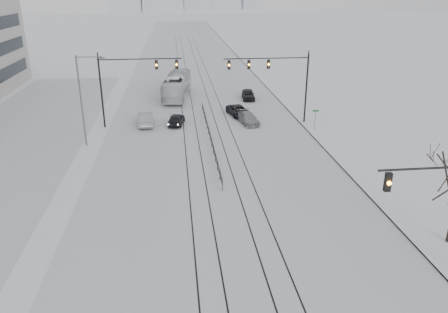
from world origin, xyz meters
TOP-DOWN VIEW (x-y plane):
  - road at (0.00, 60.00)m, footprint 22.00×260.00m
  - sidewalk_east at (13.50, 60.00)m, footprint 5.00×260.00m
  - curb at (11.05, 60.00)m, footprint 0.10×260.00m
  - parking_strip at (-20.00, 35.00)m, footprint 14.00×60.00m
  - tram_rails at (-0.00, 40.00)m, footprint 5.30×180.00m
  - traffic_mast_ne at (8.15, 34.99)m, footprint 9.60×0.37m
  - traffic_mast_nw at (-8.52, 36.00)m, footprint 9.10×0.37m
  - street_light_west at (-12.20, 30.00)m, footprint 2.73×0.25m
  - median_fence at (0.00, 30.00)m, footprint 0.06×24.00m
  - street_sign at (11.80, 32.00)m, footprint 0.70×0.06m
  - sedan_sb_inner at (-3.38, 35.94)m, footprint 2.28×4.15m
  - sedan_sb_outer at (-6.89, 36.26)m, footprint 1.87×4.81m
  - sedan_nb_front at (4.29, 38.93)m, footprint 2.94×4.82m
  - sedan_nb_right at (4.96, 35.57)m, footprint 2.40×4.51m
  - sedan_nb_far at (6.85, 46.96)m, footprint 1.98×4.30m
  - box_truck at (-3.10, 49.30)m, footprint 4.43×12.19m

SIDE VIEW (x-z plane):
  - road at x=0.00m, z-range 0.00..0.02m
  - parking_strip at x=-20.00m, z-range 0.00..0.03m
  - tram_rails at x=0.00m, z-range 0.02..0.03m
  - curb at x=11.05m, z-range 0.00..0.12m
  - sidewalk_east at x=13.50m, z-range 0.00..0.16m
  - median_fence at x=0.00m, z-range 0.03..1.03m
  - sedan_nb_right at x=4.96m, z-range 0.00..1.25m
  - sedan_nb_front at x=4.29m, z-range 0.00..1.25m
  - sedan_sb_inner at x=-3.38m, z-range 0.00..1.34m
  - sedan_nb_far at x=6.85m, z-range 0.00..1.43m
  - sedan_sb_outer at x=-6.89m, z-range 0.00..1.56m
  - street_sign at x=11.80m, z-range 0.41..2.81m
  - box_truck at x=-3.10m, z-range 0.00..3.32m
  - street_light_west at x=-12.20m, z-range 0.71..9.71m
  - traffic_mast_nw at x=-8.52m, z-range 1.57..9.57m
  - traffic_mast_ne at x=8.15m, z-range 1.76..9.76m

